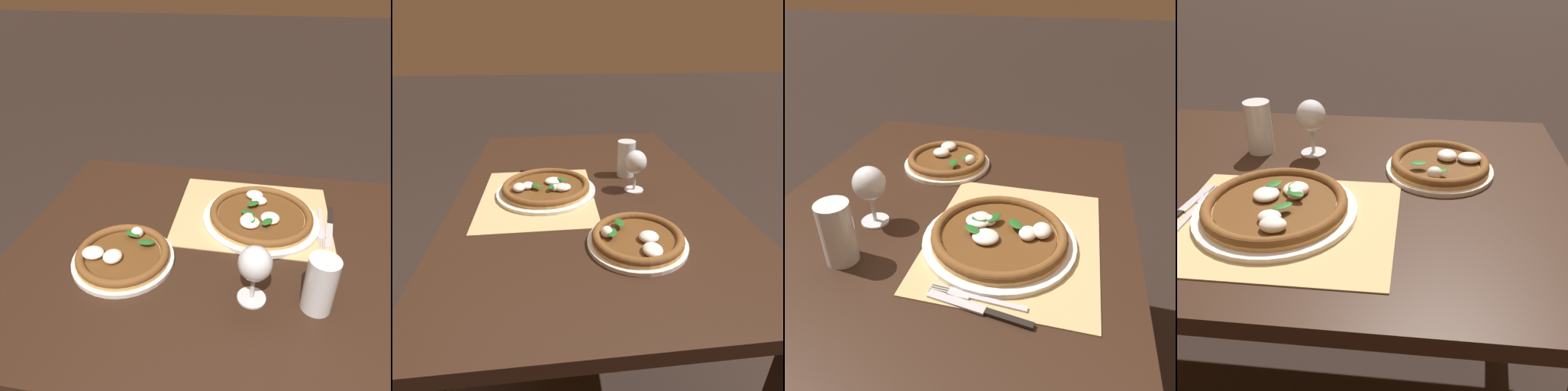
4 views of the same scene
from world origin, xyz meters
The scene contains 8 objects.
dining_table centered at (0.00, 0.00, 0.65)m, with size 1.48×0.95×0.74m.
paper_placemat centered at (0.06, -0.19, 0.74)m, with size 0.48×0.40×0.00m, color tan.
pizza_near centered at (0.04, -0.16, 0.76)m, with size 0.36×0.36×0.05m.
pizza_far centered at (0.40, 0.09, 0.76)m, with size 0.28×0.28×0.05m.
wine_glass centered at (0.05, 0.17, 0.85)m, with size 0.08×0.08×0.16m.
pint_glass centered at (-0.10, 0.17, 0.81)m, with size 0.07×0.07×0.15m.
fork centered at (-0.15, -0.15, 0.75)m, with size 0.03×0.20×0.00m.
knife centered at (-0.17, -0.16, 0.75)m, with size 0.05×0.22×0.01m.
Camera 3 is at (-0.66, -0.29, 1.30)m, focal length 35.00 mm.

